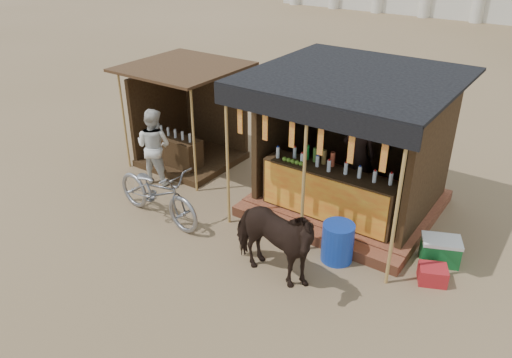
% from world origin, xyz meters
% --- Properties ---
extents(ground, '(120.00, 120.00, 0.00)m').
position_xyz_m(ground, '(0.00, 0.00, 0.00)').
color(ground, '#846B4C').
rests_on(ground, ground).
extents(main_stall, '(3.60, 3.61, 2.78)m').
position_xyz_m(main_stall, '(1.00, 3.36, 1.03)').
color(main_stall, '#974F31').
rests_on(main_stall, ground).
extents(secondary_stall, '(2.40, 2.40, 2.38)m').
position_xyz_m(secondary_stall, '(-3.17, 3.24, 0.85)').
color(secondary_stall, '#3B2915').
rests_on(secondary_stall, ground).
extents(cow, '(1.78, 0.91, 1.46)m').
position_xyz_m(cow, '(1.01, 0.59, 0.73)').
color(cow, black).
rests_on(cow, ground).
extents(motorbike, '(2.25, 0.96, 1.15)m').
position_xyz_m(motorbike, '(-1.82, 0.89, 0.58)').
color(motorbike, gray).
rests_on(motorbike, ground).
extents(bystander, '(0.93, 0.79, 1.70)m').
position_xyz_m(bystander, '(-2.99, 2.00, 0.85)').
color(bystander, silver).
rests_on(bystander, ground).
extents(blue_barrel, '(0.59, 0.59, 0.70)m').
position_xyz_m(blue_barrel, '(1.65, 1.66, 0.35)').
color(blue_barrel, '#163AA9').
rests_on(blue_barrel, ground).
extents(red_crate, '(0.55, 0.52, 0.29)m').
position_xyz_m(red_crate, '(3.20, 2.00, 0.14)').
color(red_crate, '#A61B20').
rests_on(red_crate, ground).
extents(cooler, '(0.76, 0.66, 0.46)m').
position_xyz_m(cooler, '(3.12, 2.60, 0.23)').
color(cooler, '#16672C').
rests_on(cooler, ground).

